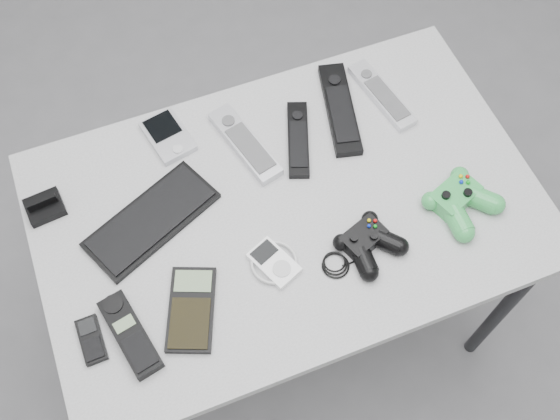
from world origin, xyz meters
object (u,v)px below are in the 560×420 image
object	(u,v)px
remote_silver_a	(245,143)
calculator	(191,309)
pda_keyboard	(151,219)
remote_black_a	(298,139)
remote_black_b	(340,108)
cordless_handset	(130,334)
mobile_phone	(91,340)
desk	(287,218)
mp3_player	(274,263)
pda	(168,136)
remote_silver_b	(382,95)
controller_black	(368,242)
controller_green	(460,199)

from	to	relation	value
remote_silver_a	calculator	distance (m)	0.40
pda_keyboard	remote_silver_a	distance (m)	0.27
remote_black_a	remote_black_b	distance (m)	0.13
cordless_handset	remote_black_a	bearing A→B (deg)	21.07
remote_black_a	remote_black_b	size ratio (longest dim) A/B	0.78
remote_black_a	mobile_phone	distance (m)	0.61
remote_black_b	remote_black_a	bearing A→B (deg)	-146.94
desk	mp3_player	world-z (taller)	mp3_player
remote_black_a	cordless_handset	distance (m)	0.56
pda	cordless_handset	world-z (taller)	cordless_handset
remote_silver_b	controller_black	distance (m)	0.39
desk	controller_black	xyz separation A→B (m)	(0.12, -0.15, 0.08)
pda	controller_black	size ratio (longest dim) A/B	0.60
desk	remote_black_b	bearing A→B (deg)	42.33
pda	calculator	size ratio (longest dim) A/B	0.74
mobile_phone	pda_keyboard	bearing A→B (deg)	48.26
remote_black_b	mobile_phone	world-z (taller)	remote_black_b
remote_silver_a	controller_green	xyz separation A→B (m)	(0.37, -0.31, 0.01)
remote_silver_b	mp3_player	bearing A→B (deg)	-151.69
remote_silver_a	cordless_handset	bearing A→B (deg)	-150.61
cordless_handset	controller_green	bearing A→B (deg)	-9.62
remote_black_b	remote_silver_a	bearing A→B (deg)	-163.65
remote_black_a	cordless_handset	bearing A→B (deg)	-126.71
mobile_phone	remote_silver_b	bearing A→B (deg)	22.07
mp3_player	remote_silver_a	bearing A→B (deg)	58.74
desk	remote_black_b	world-z (taller)	remote_black_b
remote_black_b	mobile_phone	bearing A→B (deg)	-140.10
cordless_handset	controller_black	bearing A→B (deg)	-10.68
controller_black	controller_green	xyz separation A→B (m)	(0.22, 0.02, 0.00)
controller_black	remote_black_a	bearing A→B (deg)	77.20
pda_keyboard	remote_black_b	distance (m)	0.50
cordless_handset	calculator	world-z (taller)	cordless_handset
remote_silver_a	controller_black	distance (m)	0.36
remote_silver_a	mobile_phone	size ratio (longest dim) A/B	2.36
remote_black_a	mobile_phone	bearing A→B (deg)	-131.86
desk	remote_silver_a	size ratio (longest dim) A/B	4.82
calculator	controller_green	size ratio (longest dim) A/B	1.15
pda_keyboard	cordless_handset	size ratio (longest dim) A/B	1.63
calculator	controller_black	xyz separation A→B (m)	(0.38, 0.00, 0.01)
mp3_player	pda	bearing A→B (deg)	83.61
remote_silver_a	pda_keyboard	bearing A→B (deg)	-170.45
desk	calculator	size ratio (longest dim) A/B	6.14
pda	remote_silver_b	world-z (taller)	same
remote_black_a	remote_black_b	bearing A→B (deg)	39.86
pda_keyboard	remote_black_b	bearing A→B (deg)	-10.21
remote_silver_a	cordless_handset	world-z (taller)	cordless_handset
remote_black_a	mobile_phone	size ratio (longest dim) A/B	2.11
remote_silver_b	mobile_phone	bearing A→B (deg)	-166.90
pda	controller_green	size ratio (longest dim) A/B	0.85
calculator	mp3_player	xyz separation A→B (m)	(0.19, 0.03, 0.00)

